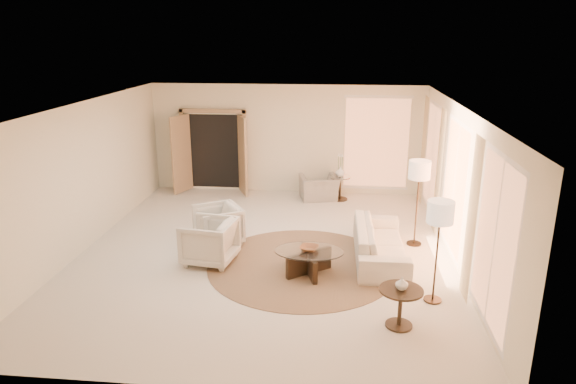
# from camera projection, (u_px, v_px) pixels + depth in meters

# --- Properties ---
(room) EXTENTS (7.04, 8.04, 2.83)m
(room) POSITION_uv_depth(u_px,v_px,m) (264.00, 182.00, 9.45)
(room) COLOR silver
(room) RESTS_ON ground
(windows_right) EXTENTS (0.10, 6.40, 2.40)m
(windows_right) POSITION_uv_depth(u_px,v_px,m) (455.00, 189.00, 9.23)
(windows_right) COLOR #FD9E65
(windows_right) RESTS_ON room
(window_back_corner) EXTENTS (1.70, 0.10, 2.40)m
(window_back_corner) POSITION_uv_depth(u_px,v_px,m) (377.00, 143.00, 13.00)
(window_back_corner) COLOR #FD9E65
(window_back_corner) RESTS_ON room
(curtains_right) EXTENTS (0.06, 5.20, 2.60)m
(curtains_right) POSITION_uv_depth(u_px,v_px,m) (442.00, 178.00, 10.11)
(curtains_right) COLOR #CAB887
(curtains_right) RESTS_ON room
(french_doors) EXTENTS (1.95, 0.66, 2.16)m
(french_doors) POSITION_uv_depth(u_px,v_px,m) (214.00, 152.00, 13.36)
(french_doors) COLOR tan
(french_doors) RESTS_ON room
(area_rug) EXTENTS (3.99, 3.99, 0.01)m
(area_rug) POSITION_uv_depth(u_px,v_px,m) (302.00, 265.00, 9.30)
(area_rug) COLOR #47301F
(area_rug) RESTS_ON room
(sofa) EXTENTS (0.92, 2.29, 0.67)m
(sofa) POSITION_uv_depth(u_px,v_px,m) (380.00, 242.00, 9.47)
(sofa) COLOR beige
(sofa) RESTS_ON room
(armchair_left) EXTENTS (1.10, 1.12, 0.86)m
(armchair_left) POSITION_uv_depth(u_px,v_px,m) (218.00, 223.00, 10.17)
(armchair_left) COLOR beige
(armchair_left) RESTS_ON room
(armchair_right) EXTENTS (0.94, 0.99, 0.90)m
(armchair_right) POSITION_uv_depth(u_px,v_px,m) (209.00, 239.00, 9.31)
(armchair_right) COLOR beige
(armchair_right) RESTS_ON room
(accent_chair) EXTENTS (1.04, 0.80, 0.81)m
(accent_chair) POSITION_uv_depth(u_px,v_px,m) (319.00, 184.00, 12.89)
(accent_chair) COLOR #9C988E
(accent_chair) RESTS_ON room
(coffee_table) EXTENTS (1.52, 1.52, 0.44)m
(coffee_table) POSITION_uv_depth(u_px,v_px,m) (309.00, 259.00, 8.90)
(coffee_table) COLOR black
(coffee_table) RESTS_ON room
(end_table) EXTENTS (0.62, 0.62, 0.59)m
(end_table) POSITION_uv_depth(u_px,v_px,m) (400.00, 301.00, 7.27)
(end_table) COLOR black
(end_table) RESTS_ON room
(side_table) EXTENTS (0.52, 0.52, 0.61)m
(side_table) POSITION_uv_depth(u_px,v_px,m) (340.00, 186.00, 12.86)
(side_table) COLOR #2F2319
(side_table) RESTS_ON room
(floor_lamp_near) EXTENTS (0.42, 0.42, 1.71)m
(floor_lamp_near) POSITION_uv_depth(u_px,v_px,m) (419.00, 174.00, 9.80)
(floor_lamp_near) COLOR #2F2319
(floor_lamp_near) RESTS_ON room
(floor_lamp_far) EXTENTS (0.40, 0.40, 1.65)m
(floor_lamp_far) POSITION_uv_depth(u_px,v_px,m) (440.00, 217.00, 7.66)
(floor_lamp_far) COLOR #2F2319
(floor_lamp_far) RESTS_ON room
(bowl) EXTENTS (0.39, 0.39, 0.08)m
(bowl) POSITION_uv_depth(u_px,v_px,m) (309.00, 248.00, 8.84)
(bowl) COLOR brown
(bowl) RESTS_ON coffee_table
(end_vase) EXTENTS (0.20, 0.20, 0.19)m
(end_vase) POSITION_uv_depth(u_px,v_px,m) (402.00, 284.00, 7.18)
(end_vase) COLOR white
(end_vase) RESTS_ON end_table
(side_vase) EXTENTS (0.28, 0.28, 0.25)m
(side_vase) POSITION_uv_depth(u_px,v_px,m) (340.00, 172.00, 12.75)
(side_vase) COLOR white
(side_vase) RESTS_ON side_table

